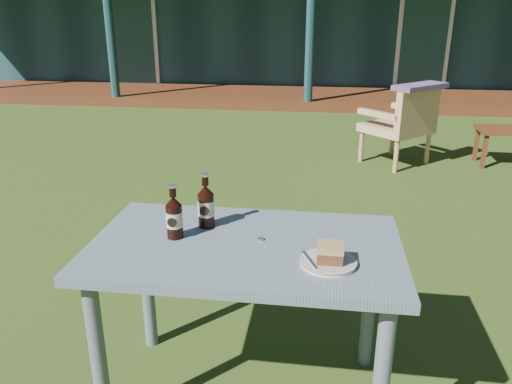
# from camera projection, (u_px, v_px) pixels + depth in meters

# --- Properties ---
(ground) EXTENTS (80.00, 80.00, 0.00)m
(ground) POSITION_uv_depth(u_px,v_px,m) (280.00, 236.00, 3.66)
(ground) COLOR #334916
(pavilion) EXTENTS (15.80, 8.30, 3.45)m
(pavilion) POSITION_uv_depth(u_px,v_px,m) (318.00, 7.00, 11.83)
(pavilion) COLOR #153538
(pavilion) RESTS_ON ground
(cafe_table) EXTENTS (1.20, 0.70, 0.72)m
(cafe_table) POSITION_uv_depth(u_px,v_px,m) (246.00, 266.00, 1.96)
(cafe_table) COLOR slate
(cafe_table) RESTS_ON ground
(plate) EXTENTS (0.20, 0.20, 0.01)m
(plate) POSITION_uv_depth(u_px,v_px,m) (328.00, 262.00, 1.76)
(plate) COLOR silver
(plate) RESTS_ON cafe_table
(cake_slice) EXTENTS (0.09, 0.09, 0.06)m
(cake_slice) POSITION_uv_depth(u_px,v_px,m) (330.00, 252.00, 1.75)
(cake_slice) COLOR #502E19
(cake_slice) RESTS_ON plate
(fork) EXTENTS (0.07, 0.13, 0.00)m
(fork) POSITION_uv_depth(u_px,v_px,m) (310.00, 260.00, 1.76)
(fork) COLOR silver
(fork) RESTS_ON plate
(cola_bottle_near) EXTENTS (0.07, 0.07, 0.23)m
(cola_bottle_near) POSITION_uv_depth(u_px,v_px,m) (206.00, 206.00, 2.04)
(cola_bottle_near) COLOR black
(cola_bottle_near) RESTS_ON cafe_table
(cola_bottle_far) EXTENTS (0.07, 0.07, 0.22)m
(cola_bottle_far) POSITION_uv_depth(u_px,v_px,m) (174.00, 217.00, 1.94)
(cola_bottle_far) COLOR black
(cola_bottle_far) RESTS_ON cafe_table
(bottle_cap) EXTENTS (0.03, 0.03, 0.01)m
(bottle_cap) POSITION_uv_depth(u_px,v_px,m) (260.00, 239.00, 1.95)
(bottle_cap) COLOR silver
(bottle_cap) RESTS_ON cafe_table
(armchair_left) EXTENTS (0.83, 0.83, 0.82)m
(armchair_left) POSITION_uv_depth(u_px,v_px,m) (403.00, 122.00, 5.19)
(armchair_left) COLOR tan
(armchair_left) RESTS_ON ground
(floral_throw) EXTENTS (0.61, 0.59, 0.05)m
(floral_throw) POSITION_uv_depth(u_px,v_px,m) (420.00, 86.00, 4.93)
(floral_throw) COLOR #61466E
(floral_throw) RESTS_ON armchair_left
(side_table) EXTENTS (0.60, 0.40, 0.40)m
(side_table) POSITION_uv_depth(u_px,v_px,m) (508.00, 134.00, 5.20)
(side_table) COLOR #4F2713
(side_table) RESTS_ON ground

